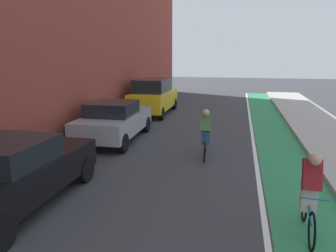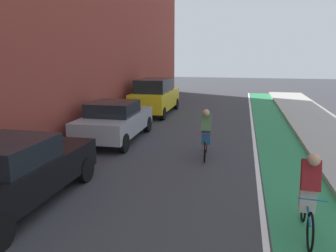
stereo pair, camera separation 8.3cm
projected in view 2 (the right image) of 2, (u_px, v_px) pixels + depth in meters
The scene contains 8 objects.
ground_plane at pixel (177, 167), 9.72m from camera, with size 80.34×80.34×0.00m, color #38383D.
bike_lane_paint at pixel (283, 154), 10.93m from camera, with size 1.60×36.52×0.00m, color #2D8451.
lane_divider_stripe at pixel (255, 153), 11.12m from camera, with size 0.12×36.52×0.00m, color white.
parked_sedan_black at pixel (13, 172), 7.05m from camera, with size 1.93×4.30×1.53m.
parked_sedan_silver at pixel (115, 120), 12.62m from camera, with size 2.03×4.27×1.53m.
parked_suv_yellow_cab at pixel (155, 96), 18.30m from camera, with size 1.92×4.64×1.98m.
cyclist_trailing at pixel (309, 193), 5.91m from camera, with size 0.48×1.72×1.62m.
cyclist_far at pixel (206, 133), 10.50m from camera, with size 0.48×1.70×1.61m.
Camera 2 is at (1.79, 5.19, 3.26)m, focal length 34.95 mm.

